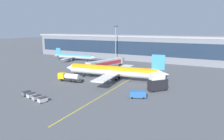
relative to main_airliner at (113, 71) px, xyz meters
name	(u,v)px	position (x,y,z in m)	size (l,w,h in m)	color
ground_plane	(106,84)	(1.36, -8.12, -3.74)	(700.00, 700.00, 0.00)	#515459
apron_lead_in_line	(121,85)	(6.50, -6.12, -3.74)	(0.30, 80.00, 0.01)	yellow
terminal_building	(142,48)	(-9.81, 59.42, 4.42)	(170.25, 16.53, 16.28)	slate
main_airliner	(113,71)	(0.00, 0.00, 0.00)	(45.87, 36.62, 11.33)	white
jet_bridge	(107,63)	(-9.40, 11.66, 1.03)	(8.54, 24.68, 6.44)	#B2B7BC
fuel_tanker	(69,77)	(-14.35, -11.13, -2.00)	(11.01, 3.72, 3.25)	#232326
catering_lift	(157,82)	(21.15, -7.25, -0.68)	(6.21, 6.86, 6.30)	black
crew_van	(137,94)	(18.09, -17.81, -2.43)	(5.42, 4.01, 2.30)	#285B9E
baggage_cart_0	(26,93)	(-14.10, -32.61, -2.96)	(2.13, 2.93, 1.48)	#595B60
baggage_cart_1	(31,95)	(-10.98, -33.33, -2.96)	(2.13, 2.93, 1.48)	#B2B7BC
baggage_cart_2	(37,97)	(-7.87, -34.05, -2.96)	(2.13, 2.93, 1.48)	gray
baggage_cart_3	(43,100)	(-4.75, -34.77, -2.96)	(2.13, 2.93, 1.48)	#B2B7BC
commuter_jet_far	(74,56)	(-48.69, 36.00, -1.18)	(31.58, 25.20, 7.78)	#B2B7BC
apron_light_mast_0	(116,40)	(-23.68, 47.46, 9.57)	(2.80, 0.50, 22.69)	gray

